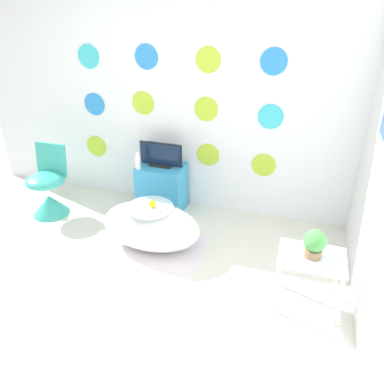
{
  "coord_description": "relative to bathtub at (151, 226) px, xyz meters",
  "views": [
    {
      "loc": [
        1.34,
        -1.77,
        2.21
      ],
      "look_at": [
        0.5,
        0.93,
        0.7
      ],
      "focal_mm": 35.0,
      "sensor_mm": 36.0,
      "label": 1
    }
  ],
  "objects": [
    {
      "name": "ground_plane",
      "position": [
        -0.06,
        -1.0,
        -0.23
      ],
      "size": [
        12.0,
        12.0,
        0.0
      ],
      "primitive_type": "plane",
      "color": "silver"
    },
    {
      "name": "rug",
      "position": [
        0.05,
        -0.09,
        -0.23
      ],
      "size": [
        0.95,
        0.77,
        0.01
      ],
      "color": "silver",
      "rests_on": "ground_plane"
    },
    {
      "name": "tv_cabinet",
      "position": [
        -0.16,
        0.71,
        0.04
      ],
      "size": [
        0.51,
        0.38,
        0.54
      ],
      "color": "#389ED6",
      "rests_on": "ground_plane"
    },
    {
      "name": "side_table",
      "position": [
        1.47,
        -0.36,
        0.16
      ],
      "size": [
        0.5,
        0.36,
        0.47
      ],
      "color": "silver",
      "rests_on": "ground_plane"
    },
    {
      "name": "tv",
      "position": [
        -0.16,
        0.71,
        0.42
      ],
      "size": [
        0.48,
        0.12,
        0.27
      ],
      "color": "black",
      "rests_on": "tv_cabinet"
    },
    {
      "name": "chair",
      "position": [
        -1.33,
        0.24,
        0.04
      ],
      "size": [
        0.42,
        0.42,
        0.78
      ],
      "color": "#38B2A3",
      "rests_on": "ground_plane"
    },
    {
      "name": "vase",
      "position": [
        -0.37,
        0.57,
        0.4
      ],
      "size": [
        0.06,
        0.06,
        0.19
      ],
      "color": "white",
      "rests_on": "tv_cabinet"
    },
    {
      "name": "potted_plant_left",
      "position": [
        1.47,
        -0.36,
        0.36
      ],
      "size": [
        0.17,
        0.17,
        0.23
      ],
      "color": "#8C6B4C",
      "rests_on": "side_table"
    },
    {
      "name": "rubber_duck",
      "position": [
        0.03,
        -0.02,
        0.27
      ],
      "size": [
        0.07,
        0.07,
        0.08
      ],
      "color": "yellow",
      "rests_on": "bathtub"
    },
    {
      "name": "bathtub",
      "position": [
        0.0,
        0.0,
        0.0
      ],
      "size": [
        0.97,
        0.54,
        0.45
      ],
      "color": "white",
      "rests_on": "ground_plane"
    },
    {
      "name": "wall_back_dotted",
      "position": [
        -0.06,
        0.95,
        1.07
      ],
      "size": [
        4.81,
        0.05,
        2.6
      ],
      "color": "white",
      "rests_on": "ground_plane"
    }
  ]
}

